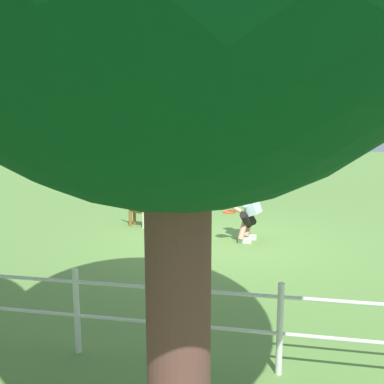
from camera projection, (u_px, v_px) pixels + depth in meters
ground_plane at (224, 242)px, 8.28m from camera, size 60.00×60.00×0.00m
person at (248, 207)px, 8.25m from camera, size 0.67×0.66×1.29m
dog at (141, 209)px, 9.49m from camera, size 1.00×0.45×0.60m
frisbee_flying at (153, 199)px, 9.28m from camera, size 0.36×0.37×0.12m
frisbee_held at (229, 212)px, 8.20m from camera, size 0.35×0.35×0.03m
fence at (174, 312)px, 4.02m from camera, size 14.06×0.06×0.89m
training_cone at (174, 229)px, 8.71m from camera, size 0.27×0.27×0.30m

